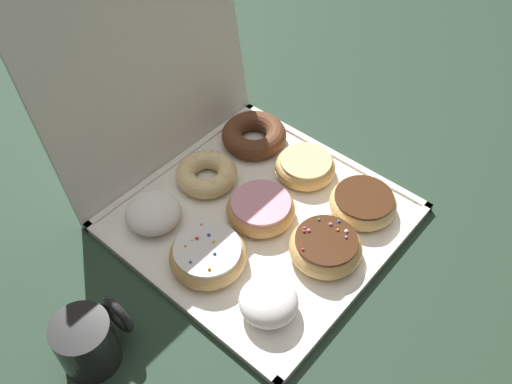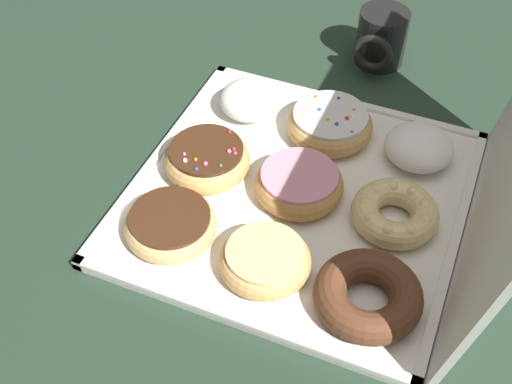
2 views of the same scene
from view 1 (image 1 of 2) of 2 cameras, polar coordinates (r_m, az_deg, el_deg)
ground_plane at (r=0.92m, az=0.50°, el=-2.98°), size 3.00×3.00×0.00m
donut_box at (r=0.91m, az=0.51°, el=-2.77°), size 0.42×0.42×0.01m
box_lid_open at (r=0.92m, az=-11.37°, el=12.77°), size 0.42×0.07×0.39m
powdered_filled_donut_0 at (r=0.79m, az=1.34°, el=-11.48°), size 0.09×0.09×0.05m
sprinkle_donut_1 at (r=0.85m, az=7.37°, el=-5.77°), size 0.12×0.12×0.04m
chocolate_frosted_donut_2 at (r=0.92m, az=11.26°, el=-1.13°), size 0.11×0.11×0.03m
sprinkle_donut_3 at (r=0.84m, az=-5.07°, el=-6.70°), size 0.12×0.12×0.04m
pink_frosted_donut_4 at (r=0.89m, az=0.55°, el=-2.02°), size 0.12×0.12×0.04m
glazed_ring_donut_5 at (r=0.97m, az=5.25°, el=2.73°), size 0.11×0.11×0.03m
powdered_filled_donut_6 at (r=0.90m, az=-10.80°, el=-2.17°), size 0.09×0.09×0.05m
cruller_donut_7 at (r=0.95m, az=-5.15°, el=2.04°), size 0.11×0.11×0.04m
chocolate_cake_ring_donut_8 at (r=1.02m, az=-0.21°, el=6.06°), size 0.12×0.12×0.04m
coffee_mug at (r=0.77m, az=-17.32°, el=-14.79°), size 0.10×0.08×0.09m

